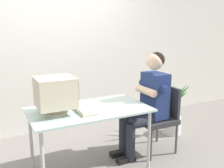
{
  "coord_description": "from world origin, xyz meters",
  "views": [
    {
      "loc": [
        -0.98,
        -2.45,
        1.59
      ],
      "look_at": [
        0.28,
        0.0,
        0.98
      ],
      "focal_mm": 40.05,
      "sensor_mm": 36.0,
      "label": 1
    }
  ],
  "objects_px": {
    "crt_monitor": "(56,93)",
    "office_chair": "(159,115)",
    "keyboard": "(84,109)",
    "person_seated": "(148,100)",
    "desk_mug": "(75,99)",
    "potted_plant": "(173,110)",
    "desk": "(89,114)"
  },
  "relations": [
    {
      "from": "crt_monitor",
      "to": "desk_mug",
      "type": "bearing_deg",
      "value": 43.25
    },
    {
      "from": "desk",
      "to": "office_chair",
      "type": "distance_m",
      "value": 1.01
    },
    {
      "from": "crt_monitor",
      "to": "potted_plant",
      "type": "distance_m",
      "value": 2.0
    },
    {
      "from": "desk",
      "to": "potted_plant",
      "type": "height_order",
      "value": "potted_plant"
    },
    {
      "from": "person_seated",
      "to": "desk_mug",
      "type": "relative_size",
      "value": 14.16
    },
    {
      "from": "desk",
      "to": "keyboard",
      "type": "height_order",
      "value": "keyboard"
    },
    {
      "from": "keyboard",
      "to": "person_seated",
      "type": "bearing_deg",
      "value": 4.56
    },
    {
      "from": "keyboard",
      "to": "office_chair",
      "type": "bearing_deg",
      "value": 3.77
    },
    {
      "from": "potted_plant",
      "to": "desk",
      "type": "bearing_deg",
      "value": -166.3
    },
    {
      "from": "crt_monitor",
      "to": "keyboard",
      "type": "bearing_deg",
      "value": -8.54
    },
    {
      "from": "desk_mug",
      "to": "desk",
      "type": "bearing_deg",
      "value": -75.52
    },
    {
      "from": "person_seated",
      "to": "desk_mug",
      "type": "distance_m",
      "value": 0.92
    },
    {
      "from": "potted_plant",
      "to": "crt_monitor",
      "type": "bearing_deg",
      "value": -168.97
    },
    {
      "from": "keyboard",
      "to": "desk_mug",
      "type": "distance_m",
      "value": 0.32
    },
    {
      "from": "crt_monitor",
      "to": "office_chair",
      "type": "distance_m",
      "value": 1.44
    },
    {
      "from": "crt_monitor",
      "to": "desk_mug",
      "type": "xyz_separation_m",
      "value": [
        0.29,
        0.27,
        -0.18
      ]
    },
    {
      "from": "office_chair",
      "to": "crt_monitor",
      "type": "bearing_deg",
      "value": -178.81
    },
    {
      "from": "crt_monitor",
      "to": "person_seated",
      "type": "distance_m",
      "value": 1.2
    },
    {
      "from": "desk",
      "to": "office_chair",
      "type": "xyz_separation_m",
      "value": [
        1.0,
        0.03,
        -0.18
      ]
    },
    {
      "from": "person_seated",
      "to": "office_chair",
      "type": "bearing_deg",
      "value": 0.0
    },
    {
      "from": "crt_monitor",
      "to": "office_chair",
      "type": "height_order",
      "value": "crt_monitor"
    },
    {
      "from": "crt_monitor",
      "to": "person_seated",
      "type": "bearing_deg",
      "value": 1.38
    },
    {
      "from": "potted_plant",
      "to": "desk_mug",
      "type": "relative_size",
      "value": 8.86
    },
    {
      "from": "keyboard",
      "to": "potted_plant",
      "type": "distance_m",
      "value": 1.69
    },
    {
      "from": "keyboard",
      "to": "person_seated",
      "type": "distance_m",
      "value": 0.89
    },
    {
      "from": "desk",
      "to": "crt_monitor",
      "type": "height_order",
      "value": "crt_monitor"
    },
    {
      "from": "keyboard",
      "to": "desk_mug",
      "type": "bearing_deg",
      "value": 88.71
    },
    {
      "from": "keyboard",
      "to": "desk_mug",
      "type": "relative_size",
      "value": 4.54
    },
    {
      "from": "keyboard",
      "to": "potted_plant",
      "type": "xyz_separation_m",
      "value": [
        1.59,
        0.41,
        -0.37
      ]
    },
    {
      "from": "keyboard",
      "to": "office_chair",
      "type": "xyz_separation_m",
      "value": [
        1.08,
        0.07,
        -0.26
      ]
    },
    {
      "from": "crt_monitor",
      "to": "person_seated",
      "type": "relative_size",
      "value": 0.3
    },
    {
      "from": "person_seated",
      "to": "desk_mug",
      "type": "xyz_separation_m",
      "value": [
        -0.88,
        0.25,
        0.06
      ]
    }
  ]
}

